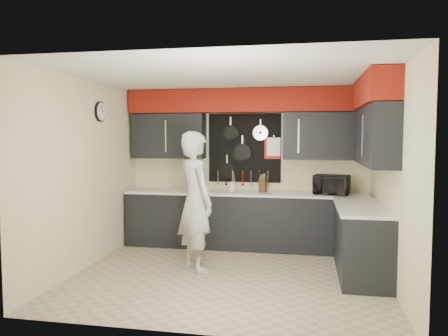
% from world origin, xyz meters
% --- Properties ---
extents(ground, '(4.00, 4.00, 0.00)m').
position_xyz_m(ground, '(0.00, 0.00, 0.00)').
color(ground, tan).
rests_on(ground, ground).
extents(back_wall_assembly, '(4.00, 0.36, 2.60)m').
position_xyz_m(back_wall_assembly, '(0.01, 1.60, 2.01)').
color(back_wall_assembly, beige).
rests_on(back_wall_assembly, ground).
extents(right_wall_assembly, '(0.36, 3.50, 2.60)m').
position_xyz_m(right_wall_assembly, '(1.85, 0.26, 1.94)').
color(right_wall_assembly, beige).
rests_on(right_wall_assembly, ground).
extents(left_wall_assembly, '(0.05, 3.50, 2.60)m').
position_xyz_m(left_wall_assembly, '(-1.99, 0.02, 1.33)').
color(left_wall_assembly, beige).
rests_on(left_wall_assembly, ground).
extents(base_cabinets, '(3.95, 2.20, 0.92)m').
position_xyz_m(base_cabinets, '(0.49, 1.13, 0.46)').
color(base_cabinets, black).
rests_on(base_cabinets, ground).
extents(microwave, '(0.60, 0.46, 0.30)m').
position_xyz_m(microwave, '(1.37, 1.43, 1.07)').
color(microwave, black).
rests_on(microwave, base_cabinets).
extents(knife_block, '(0.12, 0.12, 0.24)m').
position_xyz_m(knife_block, '(0.29, 1.44, 1.04)').
color(knife_block, black).
rests_on(knife_block, base_cabinets).
extents(utensil_crock, '(0.12, 0.12, 0.15)m').
position_xyz_m(utensil_crock, '(-0.22, 1.49, 1.00)').
color(utensil_crock, silver).
rests_on(utensil_crock, base_cabinets).
extents(coffee_maker, '(0.20, 0.24, 0.35)m').
position_xyz_m(coffee_maker, '(-0.79, 1.46, 1.10)').
color(coffee_maker, black).
rests_on(coffee_maker, base_cabinets).
extents(person, '(0.80, 0.82, 1.89)m').
position_xyz_m(person, '(-0.49, 0.14, 0.94)').
color(person, beige).
rests_on(person, ground).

